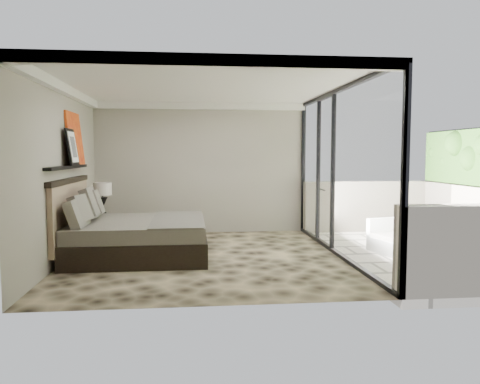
{
  "coord_description": "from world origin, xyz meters",
  "views": [
    {
      "loc": [
        -0.21,
        -7.65,
        1.72
      ],
      "look_at": [
        0.63,
        0.4,
        1.05
      ],
      "focal_mm": 35.0,
      "sensor_mm": 36.0,
      "label": 1
    }
  ],
  "objects": [
    {
      "name": "glass_wall",
      "position": [
        2.25,
        0.0,
        1.4
      ],
      "size": [
        0.08,
        5.0,
        2.8
      ],
      "primitive_type": "cube",
      "color": "white",
      "rests_on": "floor"
    },
    {
      "name": "bed",
      "position": [
        -1.19,
        0.22,
        0.37
      ],
      "size": [
        2.27,
        2.19,
        1.25
      ],
      "color": "black",
      "rests_on": "floor"
    },
    {
      "name": "back_wall",
      "position": [
        0.0,
        2.49,
        1.4
      ],
      "size": [
        4.5,
        0.02,
        2.8
      ],
      "primitive_type": "cube",
      "color": "gray",
      "rests_on": "floor"
    },
    {
      "name": "floor",
      "position": [
        0.0,
        0.0,
        0.0
      ],
      "size": [
        5.0,
        5.0,
        0.0
      ],
      "primitive_type": "plane",
      "color": "black",
      "rests_on": "ground"
    },
    {
      "name": "picture_ledge",
      "position": [
        -2.18,
        0.1,
        1.5
      ],
      "size": [
        0.12,
        2.2,
        0.05
      ],
      "primitive_type": "cube",
      "color": "black",
      "rests_on": "left_wall"
    },
    {
      "name": "terrace_slab",
      "position": [
        3.75,
        0.0,
        -0.06
      ],
      "size": [
        3.0,
        5.0,
        0.12
      ],
      "primitive_type": "cube",
      "color": "beige",
      "rests_on": "ground"
    },
    {
      "name": "lounger",
      "position": [
        3.4,
        -0.23,
        0.18
      ],
      "size": [
        1.02,
        1.57,
        0.57
      ],
      "rotation": [
        0.0,
        0.0,
        0.23
      ],
      "color": "silver",
      "rests_on": "terrace_slab"
    },
    {
      "name": "abstract_canvas",
      "position": [
        -2.19,
        0.66,
        1.97
      ],
      "size": [
        0.13,
        0.9,
        0.9
      ],
      "primitive_type": "cube",
      "rotation": [
        0.0,
        -0.1,
        0.0
      ],
      "color": "#A0300D",
      "rests_on": "picture_ledge"
    },
    {
      "name": "table_lamp",
      "position": [
        -1.92,
        1.56,
        0.93
      ],
      "size": [
        0.35,
        0.35,
        0.64
      ],
      "color": "black",
      "rests_on": "nightstand"
    },
    {
      "name": "ceiling",
      "position": [
        0.0,
        0.0,
        2.79
      ],
      "size": [
        4.5,
        5.0,
        0.02
      ],
      "primitive_type": "cube",
      "color": "silver",
      "rests_on": "back_wall"
    },
    {
      "name": "left_wall",
      "position": [
        -2.24,
        0.0,
        1.4
      ],
      "size": [
        0.02,
        5.0,
        2.8
      ],
      "primitive_type": "cube",
      "color": "gray",
      "rests_on": "floor"
    },
    {
      "name": "ottoman",
      "position": [
        4.45,
        1.22,
        0.25
      ],
      "size": [
        0.59,
        0.59,
        0.51
      ],
      "primitive_type": "cube",
      "rotation": [
        0.0,
        0.0,
        -0.17
      ],
      "color": "white",
      "rests_on": "terrace_slab"
    },
    {
      "name": "framed_print",
      "position": [
        -2.14,
        0.24,
        1.82
      ],
      "size": [
        0.11,
        0.5,
        0.6
      ],
      "primitive_type": "cube",
      "rotation": [
        0.0,
        -0.14,
        0.0
      ],
      "color": "black",
      "rests_on": "picture_ledge"
    },
    {
      "name": "nightstand",
      "position": [
        -1.91,
        1.56,
        0.28
      ],
      "size": [
        0.72,
        0.72,
        0.56
      ],
      "primitive_type": "cube",
      "rotation": [
        0.0,
        0.0,
        0.38
      ],
      "color": "black",
      "rests_on": "floor"
    }
  ]
}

